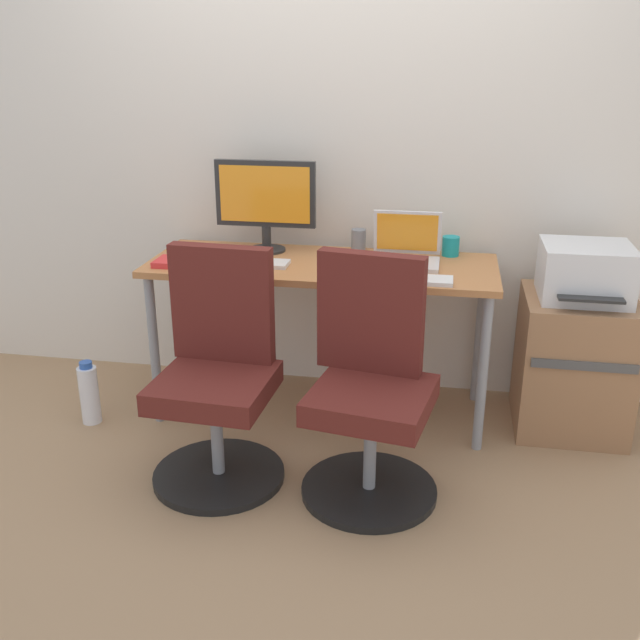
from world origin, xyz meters
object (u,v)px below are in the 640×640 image
desktop_monitor (265,200)px  water_bottle_on_floor (89,394)px  office_chair_left (218,378)px  office_chair_right (371,391)px  side_cabinet (573,363)px  printer (585,272)px  open_laptop (406,250)px  coffee_mug (451,246)px

desktop_monitor → water_bottle_on_floor: bearing=-147.9°
office_chair_left → office_chair_right: 0.62m
office_chair_right → side_cabinet: (0.86, 0.67, -0.11)m
office_chair_right → water_bottle_on_floor: 1.41m
office_chair_left → water_bottle_on_floor: 0.84m
printer → open_laptop: size_ratio=1.29×
water_bottle_on_floor → desktop_monitor: size_ratio=0.65×
printer → office_chair_right: bearing=-142.2°
water_bottle_on_floor → open_laptop: 1.62m
office_chair_left → side_cabinet: 1.62m
open_laptop → desktop_monitor: bearing=173.2°
office_chair_right → printer: 1.14m
office_chair_right → water_bottle_on_floor: office_chair_right is taller
open_laptop → office_chair_left: bearing=-135.0°
printer → desktop_monitor: size_ratio=0.83×
printer → open_laptop: (-0.79, 0.02, 0.05)m
printer → coffee_mug: size_ratio=4.35×
office_chair_right → printer: bearing=37.8°
desktop_monitor → coffee_mug: (0.87, 0.07, -0.20)m
office_chair_right → side_cabinet: 1.09m
office_chair_left → office_chair_right: (0.62, -0.00, 0.00)m
side_cabinet → coffee_mug: 0.78m
office_chair_right → coffee_mug: 0.96m
open_laptop → office_chair_right: bearing=-96.1°
office_chair_left → water_bottle_on_floor: office_chair_left is taller
printer → desktop_monitor: (-1.46, 0.10, 0.25)m
desktop_monitor → office_chair_left: bearing=-91.2°
open_laptop → coffee_mug: open_laptop is taller
office_chair_right → coffee_mug: (0.27, 0.84, 0.37)m
water_bottle_on_floor → coffee_mug: size_ratio=3.37×
office_chair_right → printer: office_chair_right is taller
water_bottle_on_floor → office_chair_left: bearing=-21.7°
desktop_monitor → open_laptop: size_ratio=1.55×
office_chair_right → coffee_mug: size_ratio=10.22×
office_chair_left → water_bottle_on_floor: bearing=158.3°
printer → side_cabinet: bearing=90.0°
water_bottle_on_floor → coffee_mug: 1.84m
open_laptop → coffee_mug: bearing=36.6°
office_chair_left → office_chair_right: same height
office_chair_right → coffee_mug: office_chair_right is taller
office_chair_left → open_laptop: size_ratio=3.03×
side_cabinet → open_laptop: size_ratio=2.04×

